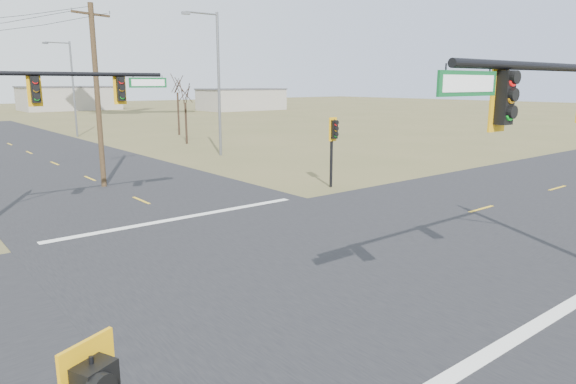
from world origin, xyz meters
The scene contains 14 objects.
ground centered at (0.00, 0.00, 0.00)m, with size 320.00×320.00×0.00m, color brown.
road_ew centered at (0.00, 0.00, 0.01)m, with size 160.00×14.00×0.02m, color black.
road_ns centered at (0.00, 0.00, 0.01)m, with size 14.00×160.00×0.02m, color black.
stop_bar_near centered at (0.00, -7.50, 0.03)m, with size 12.00×0.40×0.01m, color silver.
stop_bar_far centered at (0.00, 7.50, 0.03)m, with size 12.00×0.40×0.01m, color silver.
mast_arm_far centered at (-5.01, 9.84, 5.00)m, with size 8.84×0.44×6.91m.
pedestal_signal_ne centered at (10.12, 8.36, 3.00)m, with size 0.57×0.49×4.07m.
utility_pole_near centered at (-0.18, 16.90, 5.30)m, with size 2.38×1.01×10.25m.
streetlight_a centered at (11.92, 24.07, 6.45)m, with size 3.21×0.42×11.48m.
streetlight_b centered at (7.38, 47.57, 5.86)m, with size 2.92×0.46×10.43m.
bare_tree_c centered at (13.98, 33.48, 5.09)m, with size 3.27×3.27×6.49m.
bare_tree_d centered at (17.56, 42.12, 5.93)m, with size 3.57×3.57×7.36m.
warehouse_mid centered at (25.00, 110.00, 2.50)m, with size 20.00×12.00×5.00m, color gray.
warehouse_right centered at (55.00, 85.00, 2.25)m, with size 18.00×10.00×4.50m, color gray.
Camera 1 is at (-10.24, -12.82, 5.94)m, focal length 32.00 mm.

